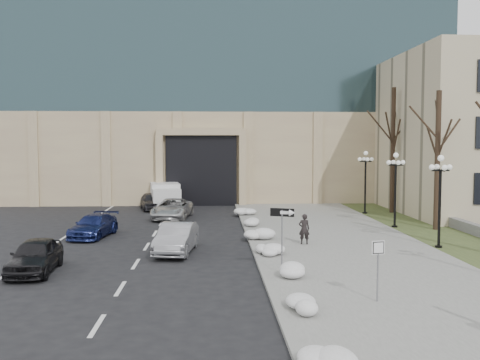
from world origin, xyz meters
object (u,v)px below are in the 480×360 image
at_px(one_way_sign, 286,220).
at_px(lamppost_d, 365,174).
at_px(box_truck, 165,195).
at_px(lamppost_b, 440,189).
at_px(car_e, 152,201).
at_px(keep_sign, 378,258).
at_px(pedestrian, 304,229).
at_px(lamppost_c, 396,180).
at_px(car_c, 94,226).
at_px(car_a, 35,256).
at_px(car_d, 172,209).
at_px(car_b, 177,238).

height_order(one_way_sign, lamppost_d, lamppost_d).
bearing_deg(box_truck, lamppost_b, -58.79).
height_order(car_e, box_truck, box_truck).
bearing_deg(keep_sign, pedestrian, 81.69).
bearing_deg(pedestrian, car_e, -56.14).
bearing_deg(lamppost_c, lamppost_d, 90.00).
bearing_deg(lamppost_b, lamppost_c, 90.00).
relative_size(pedestrian, keep_sign, 0.73).
bearing_deg(car_c, lamppost_d, 34.51).
bearing_deg(pedestrian, lamppost_d, -116.76).
distance_m(car_a, car_d, 16.21).
height_order(lamppost_b, lamppost_c, same).
xyz_separation_m(car_b, car_c, (-5.02, 4.75, -0.10)).
relative_size(car_c, keep_sign, 2.03).
xyz_separation_m(box_truck, lamppost_b, (15.33, -18.42, 2.08)).
bearing_deg(car_e, car_c, -111.27).
bearing_deg(one_way_sign, car_b, 154.22).
height_order(car_e, one_way_sign, one_way_sign).
bearing_deg(box_truck, car_b, -91.86).
xyz_separation_m(car_d, box_truck, (-1.11, 6.69, 0.30)).
bearing_deg(car_e, one_way_sign, -82.74).
xyz_separation_m(car_c, one_way_sign, (9.72, -9.51, 1.63)).
bearing_deg(car_b, lamppost_c, 34.24).
bearing_deg(car_c, lamppost_b, -4.50).
bearing_deg(car_c, lamppost_c, 15.69).
bearing_deg(pedestrian, car_d, -51.88).
height_order(car_b, pedestrian, pedestrian).
bearing_deg(one_way_sign, car_d, 128.68).
bearing_deg(lamppost_b, box_truck, 129.78).
bearing_deg(pedestrian, keep_sign, 96.45).
height_order(car_b, car_c, car_b).
height_order(car_b, lamppost_d, lamppost_d).
relative_size(car_c, lamppost_c, 0.92).
distance_m(car_a, lamppost_d, 25.30).
distance_m(lamppost_b, lamppost_d, 13.00).
xyz_separation_m(keep_sign, lamppost_d, (5.95, 21.93, 1.49)).
distance_m(car_a, keep_sign, 13.78).
xyz_separation_m(car_c, car_e, (1.93, 12.33, 0.06)).
distance_m(car_b, one_way_sign, 6.86).
bearing_deg(car_a, lamppost_c, 25.92).
relative_size(car_a, car_b, 0.94).
distance_m(car_b, car_c, 6.91).
distance_m(car_d, keep_sign, 22.26).
height_order(car_c, lamppost_d, lamppost_d).
bearing_deg(car_d, keep_sign, -60.64).
xyz_separation_m(car_a, pedestrian, (12.08, 5.00, 0.20)).
relative_size(car_b, car_e, 1.08).
distance_m(keep_sign, lamppost_b, 10.84).
height_order(car_c, car_e, car_e).
bearing_deg(car_b, lamppost_b, 8.10).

